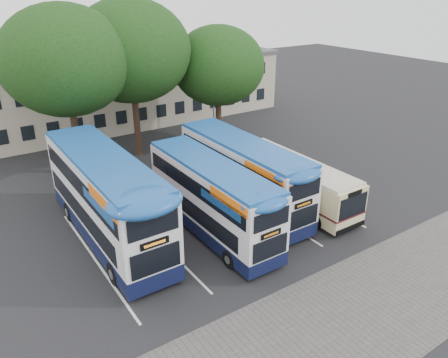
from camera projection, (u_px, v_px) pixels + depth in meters
name	position (u px, v px, depth m)	size (l,w,h in m)	color
ground	(319.00, 241.00, 23.80)	(120.00, 120.00, 0.00)	black
paving_strip	(369.00, 306.00, 19.01)	(40.00, 6.00, 0.01)	#595654
bay_lines	(212.00, 222.00, 25.67)	(14.12, 11.00, 0.01)	silver
depot_building	(124.00, 90.00, 42.89)	(32.40, 8.40, 6.20)	#B1A28E
lamp_post	(213.00, 75.00, 39.84)	(0.25, 1.05, 9.06)	gray
tree_left	(65.00, 61.00, 29.13)	(8.74, 8.74, 11.81)	black
tree_mid	(131.00, 51.00, 32.37)	(8.98, 8.98, 12.03)	black
tree_right	(218.00, 66.00, 35.81)	(7.64, 7.64, 9.86)	black
bus_dd_left	(106.00, 195.00, 22.93)	(2.83, 11.68, 4.87)	#0E1435
bus_dd_mid	(211.00, 195.00, 23.72)	(2.43, 10.04, 4.18)	#0E1435
bus_dd_right	(242.00, 172.00, 26.33)	(2.55, 10.52, 4.38)	#0E1435
bus_single	(293.00, 179.00, 27.40)	(2.42, 9.52, 2.84)	beige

